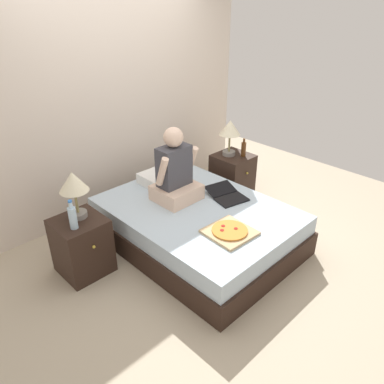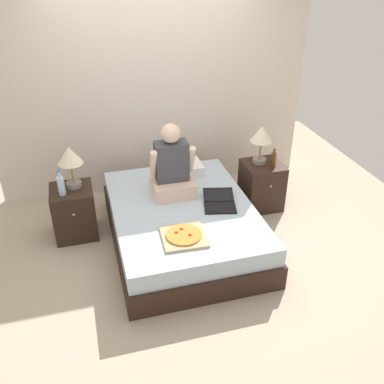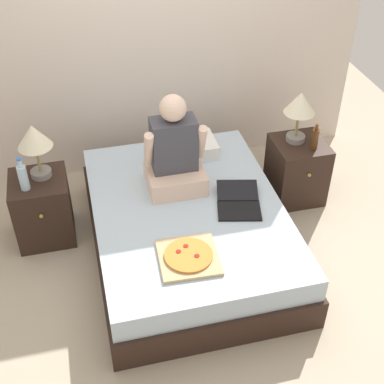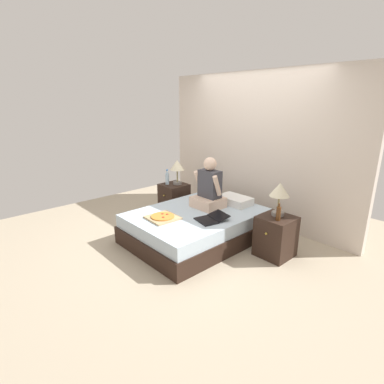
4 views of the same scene
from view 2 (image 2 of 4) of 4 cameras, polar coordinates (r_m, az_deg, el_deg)
ground_plane at (r=4.64m, az=-1.23°, el=-6.49°), size 5.81×5.81×0.00m
wall_back at (r=5.26m, az=-5.15°, el=13.28°), size 3.81×0.12×2.50m
bed at (r=4.51m, az=-1.26°, el=-4.27°), size 1.45×1.97×0.44m
nightstand_left at (r=4.76m, az=-15.42°, el=-2.55°), size 0.44×0.47×0.56m
lamp_on_left_nightstand at (r=4.52m, az=-15.98°, el=4.34°), size 0.26×0.26×0.45m
water_bottle at (r=4.49m, az=-17.06°, el=0.92°), size 0.07×0.07×0.28m
nightstand_right at (r=5.16m, az=9.24°, el=0.92°), size 0.44×0.47×0.56m
lamp_on_right_nightstand at (r=4.92m, az=9.26°, el=7.32°), size 0.26×0.26×0.45m
beer_bottle at (r=4.93m, az=10.81°, el=4.29°), size 0.06×0.06×0.23m
pillow at (r=4.98m, az=-1.72°, el=3.11°), size 0.52×0.34×0.12m
person_seated at (r=4.49m, az=-2.69°, el=3.10°), size 0.47×0.40×0.78m
laptop at (r=4.40m, az=3.68°, el=-1.51°), size 0.40×0.48×0.07m
pizza_box at (r=3.92m, az=-1.10°, el=-5.90°), size 0.42×0.42×0.05m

